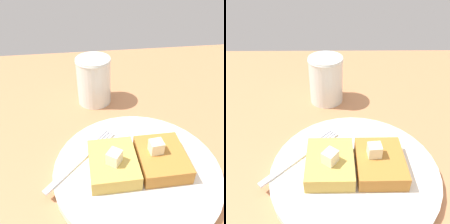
{
  "view_description": "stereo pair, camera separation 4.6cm",
  "coord_description": "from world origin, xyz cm",
  "views": [
    {
      "loc": [
        -8.54,
        -20.54,
        34.17
      ],
      "look_at": [
        -3.59,
        16.41,
        6.83
      ],
      "focal_mm": 40.0,
      "sensor_mm": 36.0,
      "label": 1
    },
    {
      "loc": [
        -3.94,
        -20.87,
        34.17
      ],
      "look_at": [
        -3.59,
        16.41,
        6.83
      ],
      "focal_mm": 40.0,
      "sensor_mm": 36.0,
      "label": 2
    }
  ],
  "objects": [
    {
      "name": "table_surface",
      "position": [
        0.0,
        0.0,
        1.16
      ],
      "size": [
        112.59,
        112.59,
        2.33
      ],
      "primitive_type": "cube",
      "color": "#B5764C",
      "rests_on": "ground"
    },
    {
      "name": "toast_slice_left",
      "position": [
        -4.92,
        5.33,
        5.16
      ],
      "size": [
        7.32,
        8.95,
        2.5
      ],
      "primitive_type": "cube",
      "rotation": [
        0.0,
        0.0,
        0.01
      ],
      "color": "gold",
      "rests_on": "plate"
    },
    {
      "name": "butter_pat_primary",
      "position": [
        -4.83,
        4.55,
        7.42
      ],
      "size": [
        2.66,
        2.7,
        2.01
      ],
      "primitive_type": "cube",
      "rotation": [
        0.0,
        0.0,
        0.93
      ],
      "color": "#F0E9C5",
      "rests_on": "toast_slice_left"
    },
    {
      "name": "toast_slice_middle",
      "position": [
        2.78,
        5.4,
        5.16
      ],
      "size": [
        7.32,
        8.95,
        2.5
      ],
      "primitive_type": "cube",
      "rotation": [
        0.0,
        0.0,
        0.01
      ],
      "color": "#AF722F",
      "rests_on": "plate"
    },
    {
      "name": "plate",
      "position": [
        -1.07,
        5.36,
        3.25
      ],
      "size": [
        26.29,
        26.29,
        1.58
      ],
      "color": "silver",
      "rests_on": "table_surface"
    },
    {
      "name": "syrup_jar",
      "position": [
        -6.1,
        27.46,
        7.3
      ],
      "size": [
        7.55,
        7.55,
        10.41
      ],
      "color": "#42200E",
      "rests_on": "table_surface"
    },
    {
      "name": "butter_pat_secondary",
      "position": [
        1.8,
        5.84,
        7.42
      ],
      "size": [
        2.17,
        1.99,
        2.01
      ],
      "primitive_type": "cube",
      "rotation": [
        0.0,
        0.0,
        0.09
      ],
      "color": "#F8EFC8",
      "rests_on": "toast_slice_middle"
    },
    {
      "name": "fork",
      "position": [
        -9.04,
        8.72,
        4.09
      ],
      "size": [
        11.91,
        12.73,
        0.36
      ],
      "color": "silver",
      "rests_on": "plate"
    }
  ]
}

